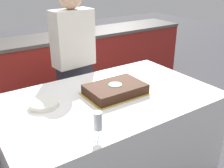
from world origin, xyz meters
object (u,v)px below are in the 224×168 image
wine_glass (98,122)px  person_cutting_cake (74,63)px  cake (115,89)px  plate_stack (44,104)px

wine_glass → person_cutting_cake: 1.28m
cake → wine_glass: bearing=-133.9°
plate_stack → wine_glass: (0.12, -0.58, 0.10)m
wine_glass → person_cutting_cake: bearing=70.0°
wine_glass → cake: bearing=46.1°
person_cutting_cake → wine_glass: bearing=64.3°
cake → person_cutting_cake: (-0.00, 0.75, 0.01)m
wine_glass → person_cutting_cake: person_cutting_cake is taller
plate_stack → cake: bearing=-12.5°
wine_glass → person_cutting_cake: size_ratio=0.12×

